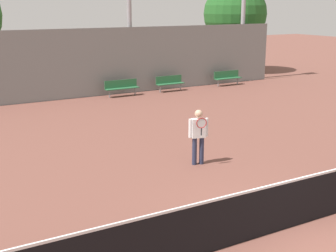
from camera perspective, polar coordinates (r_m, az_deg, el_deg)
The scene contains 8 objects.
ground_plane at distance 10.53m, azimuth 14.10°, elevation -12.05°, with size 100.00×100.00×0.00m, color brown.
tennis_net at distance 10.30m, azimuth 14.29°, elevation -9.26°, with size 12.14×0.09×1.10m.
tennis_player at distance 13.81m, azimuth 3.72°, elevation -0.90°, with size 0.58×0.47×1.67m.
bench_courtside_near at distance 27.98m, azimuth 7.23°, elevation 6.00°, with size 1.76×0.40×0.84m.
bench_courtside_far at distance 25.82m, azimuth 0.20°, elevation 5.40°, with size 1.61×0.40×0.84m.
bench_by_gate at distance 24.52m, azimuth -5.68°, elevation 4.84°, with size 1.82×0.40×0.84m.
back_fence at distance 23.87m, azimuth -13.45°, elevation 7.24°, with size 26.95×0.06×3.49m.
tree_dark_dense at distance 33.30m, azimuth 8.18°, elevation 13.37°, with size 4.32×4.32×6.19m.
Camera 1 is at (-6.72, -6.65, 4.65)m, focal length 50.00 mm.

